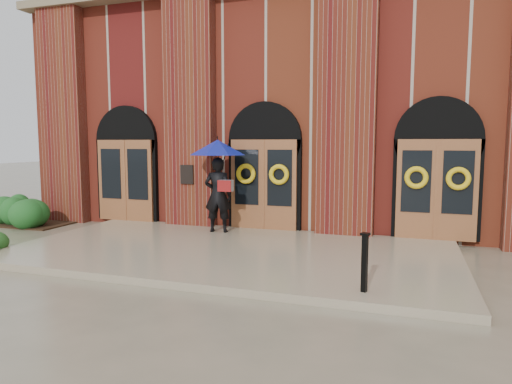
% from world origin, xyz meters
% --- Properties ---
extents(ground, '(90.00, 90.00, 0.00)m').
position_xyz_m(ground, '(0.00, 0.00, 0.00)').
color(ground, gray).
rests_on(ground, ground).
extents(landing, '(10.00, 5.30, 0.15)m').
position_xyz_m(landing, '(0.00, 0.15, 0.07)').
color(landing, gray).
rests_on(landing, ground).
extents(church_building, '(16.20, 12.53, 7.00)m').
position_xyz_m(church_building, '(0.00, 8.78, 3.50)').
color(church_building, '#5E2714').
rests_on(church_building, ground).
extents(man_with_umbrella, '(1.82, 1.82, 2.49)m').
position_xyz_m(man_with_umbrella, '(-1.03, 1.90, 1.90)').
color(man_with_umbrella, black).
rests_on(man_with_umbrella, landing).
extents(metal_post, '(0.17, 0.17, 0.97)m').
position_xyz_m(metal_post, '(3.21, -1.99, 0.66)').
color(metal_post, black).
rests_on(metal_post, landing).
extents(hedge_wall_left, '(3.26, 1.31, 0.84)m').
position_xyz_m(hedge_wall_left, '(-8.00, 1.81, 0.42)').
color(hedge_wall_left, '#1A501C').
rests_on(hedge_wall_left, ground).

